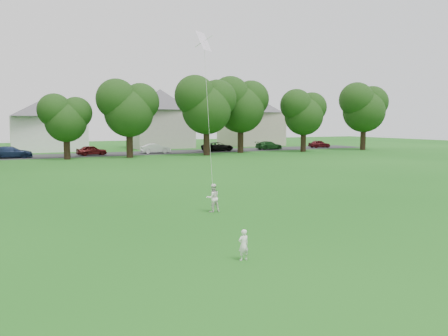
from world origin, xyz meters
name	(u,v)px	position (x,y,z in m)	size (l,w,h in m)	color
ground	(209,249)	(0.00, 0.00, 0.00)	(160.00, 160.00, 0.00)	#155313
street	(58,156)	(0.00, 42.00, 0.01)	(90.00, 7.00, 0.01)	#2D2D30
toddler	(243,245)	(0.43, -1.43, 0.46)	(0.33, 0.22, 0.91)	white
older_boy	(213,198)	(2.56, 5.10, 0.63)	(0.61, 0.48, 1.26)	white
kite	(208,118)	(2.34, 5.05, 4.12)	(0.95, 0.83, 6.84)	white
tree_row	(75,99)	(1.20, 35.32, 6.35)	(83.35, 8.85, 10.96)	black
parked_cars	(93,150)	(3.91, 41.00, 0.62)	(70.65, 2.32, 1.29)	black
house_row	(53,114)	(0.64, 52.00, 4.98)	(77.31, 13.78, 10.49)	beige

